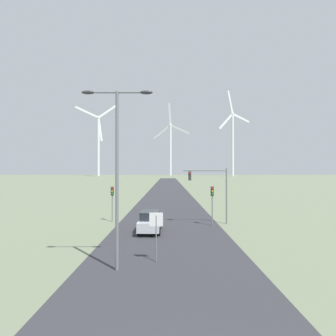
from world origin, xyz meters
The scene contains 10 objects.
road_surface centered at (0.00, 48.00, 0.00)m, with size 10.00×240.00×0.01m.
streetlamp centered at (-2.75, 8.81, 6.15)m, with size 3.85×0.32×9.68m.
stop_sign_near centered at (-0.70, 10.12, 2.02)m, with size 0.81×0.07×2.89m.
traffic_light_post_near_left centered at (-5.83, 22.06, 2.68)m, with size 0.28×0.34×3.65m.
traffic_light_post_near_right centered at (4.29, 20.10, 2.78)m, with size 0.28×0.34×3.79m.
traffic_light_mast_overhead centered at (4.31, 20.98, 4.00)m, with size 4.42×0.35×5.59m.
car_approaching centered at (-1.57, 17.48, 0.91)m, with size 1.89×4.14×1.83m.
wind_turbine_far_left centered at (-62.32, 228.77, 32.14)m, with size 35.15×13.66×66.25m.
wind_turbine_left centered at (2.47, 255.93, 31.22)m, with size 36.20×16.70×72.80m.
wind_turbine_center centered at (56.69, 223.91, 33.18)m, with size 31.02×16.95×74.71m.
Camera 1 is at (-0.00, -5.29, 5.38)m, focal length 28.00 mm.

